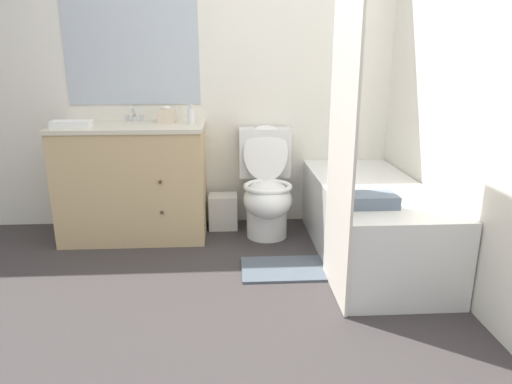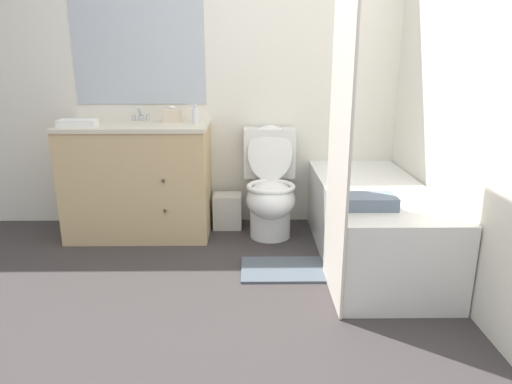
{
  "view_description": "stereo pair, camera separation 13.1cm",
  "coord_description": "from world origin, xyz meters",
  "px_view_note": "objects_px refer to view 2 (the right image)",
  "views": [
    {
      "loc": [
        -0.02,
        -2.01,
        1.33
      ],
      "look_at": [
        0.15,
        0.75,
        0.52
      ],
      "focal_mm": 32.0,
      "sensor_mm": 36.0,
      "label": 1
    },
    {
      "loc": [
        0.11,
        -2.02,
        1.33
      ],
      "look_at": [
        0.15,
        0.75,
        0.52
      ],
      "focal_mm": 32.0,
      "sensor_mm": 36.0,
      "label": 2
    }
  ],
  "objects_px": {
    "sink_faucet": "(141,116)",
    "bath_towel_folded": "(368,202)",
    "bathtub": "(372,222)",
    "toilet": "(270,189)",
    "wastebasket": "(228,211)",
    "soap_dispenser": "(195,115)",
    "bath_mat": "(284,269)",
    "tissue_box": "(172,115)",
    "vanity_cabinet": "(139,179)",
    "hand_towel_folded": "(78,123)"
  },
  "relations": [
    {
      "from": "sink_faucet",
      "to": "bath_towel_folded",
      "type": "relative_size",
      "value": 0.47
    },
    {
      "from": "sink_faucet",
      "to": "bathtub",
      "type": "relative_size",
      "value": 0.09
    },
    {
      "from": "toilet",
      "to": "wastebasket",
      "type": "height_order",
      "value": "toilet"
    },
    {
      "from": "toilet",
      "to": "bathtub",
      "type": "distance_m",
      "value": 0.82
    },
    {
      "from": "sink_faucet",
      "to": "wastebasket",
      "type": "relative_size",
      "value": 0.51
    },
    {
      "from": "soap_dispenser",
      "to": "toilet",
      "type": "bearing_deg",
      "value": -6.05
    },
    {
      "from": "toilet",
      "to": "bath_mat",
      "type": "distance_m",
      "value": 0.75
    },
    {
      "from": "soap_dispenser",
      "to": "bath_mat",
      "type": "bearing_deg",
      "value": -48.81
    },
    {
      "from": "tissue_box",
      "to": "soap_dispenser",
      "type": "bearing_deg",
      "value": -28.1
    },
    {
      "from": "vanity_cabinet",
      "to": "soap_dispenser",
      "type": "bearing_deg",
      "value": 2.06
    },
    {
      "from": "bathtub",
      "to": "bath_towel_folded",
      "type": "height_order",
      "value": "bath_towel_folded"
    },
    {
      "from": "toilet",
      "to": "soap_dispenser",
      "type": "height_order",
      "value": "soap_dispenser"
    },
    {
      "from": "soap_dispenser",
      "to": "bath_towel_folded",
      "type": "bearing_deg",
      "value": -41.95
    },
    {
      "from": "toilet",
      "to": "soap_dispenser",
      "type": "xyz_separation_m",
      "value": [
        -0.56,
        0.06,
        0.56
      ]
    },
    {
      "from": "wastebasket",
      "to": "bathtub",
      "type": "bearing_deg",
      "value": -31.05
    },
    {
      "from": "vanity_cabinet",
      "to": "wastebasket",
      "type": "distance_m",
      "value": 0.74
    },
    {
      "from": "sink_faucet",
      "to": "hand_towel_folded",
      "type": "bearing_deg",
      "value": -138.27
    },
    {
      "from": "bath_towel_folded",
      "to": "bath_mat",
      "type": "relative_size",
      "value": 0.55
    },
    {
      "from": "sink_faucet",
      "to": "tissue_box",
      "type": "height_order",
      "value": "sink_faucet"
    },
    {
      "from": "vanity_cabinet",
      "to": "bath_towel_folded",
      "type": "relative_size",
      "value": 3.58
    },
    {
      "from": "vanity_cabinet",
      "to": "sink_faucet",
      "type": "height_order",
      "value": "sink_faucet"
    },
    {
      "from": "tissue_box",
      "to": "bath_towel_folded",
      "type": "height_order",
      "value": "tissue_box"
    },
    {
      "from": "tissue_box",
      "to": "hand_towel_folded",
      "type": "bearing_deg",
      "value": -156.76
    },
    {
      "from": "hand_towel_folded",
      "to": "wastebasket",
      "type": "bearing_deg",
      "value": 14.33
    },
    {
      "from": "bathtub",
      "to": "bath_mat",
      "type": "relative_size",
      "value": 2.81
    },
    {
      "from": "vanity_cabinet",
      "to": "bath_towel_folded",
      "type": "height_order",
      "value": "vanity_cabinet"
    },
    {
      "from": "hand_towel_folded",
      "to": "bath_towel_folded",
      "type": "distance_m",
      "value": 2.09
    },
    {
      "from": "bath_towel_folded",
      "to": "bath_mat",
      "type": "bearing_deg",
      "value": 150.59
    },
    {
      "from": "vanity_cabinet",
      "to": "sink_faucet",
      "type": "distance_m",
      "value": 0.49
    },
    {
      "from": "vanity_cabinet",
      "to": "hand_towel_folded",
      "type": "xyz_separation_m",
      "value": [
        -0.37,
        -0.15,
        0.45
      ]
    },
    {
      "from": "hand_towel_folded",
      "to": "soap_dispenser",
      "type": "bearing_deg",
      "value": 11.63
    },
    {
      "from": "bath_towel_folded",
      "to": "hand_towel_folded",
      "type": "bearing_deg",
      "value": 157.1
    },
    {
      "from": "tissue_box",
      "to": "toilet",
      "type": "bearing_deg",
      "value": -12.09
    },
    {
      "from": "tissue_box",
      "to": "hand_towel_folded",
      "type": "height_order",
      "value": "tissue_box"
    },
    {
      "from": "soap_dispenser",
      "to": "sink_faucet",
      "type": "bearing_deg",
      "value": 160.13
    },
    {
      "from": "bath_mat",
      "to": "vanity_cabinet",
      "type": "bearing_deg",
      "value": 146.96
    },
    {
      "from": "tissue_box",
      "to": "bath_towel_folded",
      "type": "xyz_separation_m",
      "value": [
        1.27,
        -1.07,
        -0.36
      ]
    },
    {
      "from": "soap_dispenser",
      "to": "bath_mat",
      "type": "xyz_separation_m",
      "value": [
        0.63,
        -0.71,
        -0.92
      ]
    },
    {
      "from": "wastebasket",
      "to": "bath_towel_folded",
      "type": "distance_m",
      "value": 1.43
    },
    {
      "from": "bathtub",
      "to": "hand_towel_folded",
      "type": "relative_size",
      "value": 5.88
    },
    {
      "from": "bath_mat",
      "to": "bath_towel_folded",
      "type": "bearing_deg",
      "value": -29.41
    },
    {
      "from": "vanity_cabinet",
      "to": "bathtub",
      "type": "xyz_separation_m",
      "value": [
        1.69,
        -0.5,
        -0.18
      ]
    },
    {
      "from": "hand_towel_folded",
      "to": "bath_mat",
      "type": "distance_m",
      "value": 1.78
    },
    {
      "from": "soap_dispenser",
      "to": "bath_towel_folded",
      "type": "distance_m",
      "value": 1.5
    },
    {
      "from": "wastebasket",
      "to": "hand_towel_folded",
      "type": "height_order",
      "value": "hand_towel_folded"
    },
    {
      "from": "tissue_box",
      "to": "bath_mat",
      "type": "distance_m",
      "value": 1.47
    },
    {
      "from": "vanity_cabinet",
      "to": "tissue_box",
      "type": "height_order",
      "value": "tissue_box"
    },
    {
      "from": "sink_faucet",
      "to": "toilet",
      "type": "distance_m",
      "value": 1.16
    },
    {
      "from": "toilet",
      "to": "sink_faucet",
      "type": "bearing_deg",
      "value": 167.63
    },
    {
      "from": "vanity_cabinet",
      "to": "bath_mat",
      "type": "xyz_separation_m",
      "value": [
        1.07,
        -0.7,
        -0.43
      ]
    }
  ]
}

